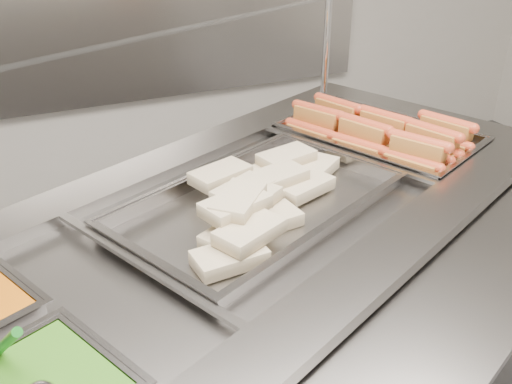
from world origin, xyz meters
name	(u,v)px	position (x,y,z in m)	size (l,w,h in m)	color
steam_counter	(244,351)	(-0.11, 0.43, 0.48)	(2.22, 1.65, 0.97)	slate
tray_rail	(442,320)	(0.11, -0.07, 0.92)	(1.88, 1.12, 0.06)	gray
sneeze_guard	(170,38)	(-0.21, 0.65, 1.36)	(1.75, 1.01, 0.47)	silver
pan_hotdogs	(379,145)	(0.50, 0.71, 0.92)	(0.58, 0.69, 0.11)	gray
pan_wraps	(259,208)	(-0.05, 0.46, 0.94)	(0.85, 0.69, 0.08)	gray
hotdogs_in_buns	(378,134)	(0.48, 0.68, 0.98)	(0.48, 0.60, 0.13)	#B05E25
tortilla_wraps	(259,195)	(-0.06, 0.45, 0.98)	(0.57, 0.47, 0.10)	tan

